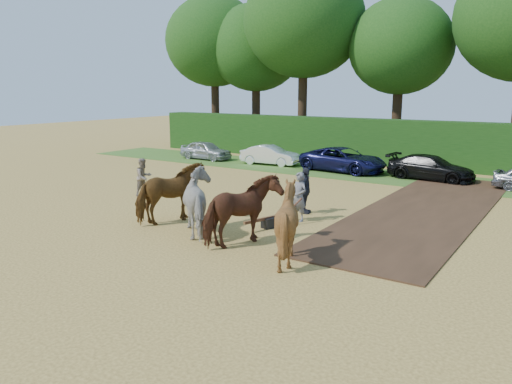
{
  "coord_description": "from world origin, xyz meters",
  "views": [
    {
      "loc": [
        6.77,
        -13.82,
        4.98
      ],
      "look_at": [
        -2.77,
        0.55,
        1.4
      ],
      "focal_mm": 35.0,
      "sensor_mm": 36.0,
      "label": 1
    }
  ],
  "objects_px": {
    "spectator_far": "(305,191)",
    "plough_team": "(224,206)",
    "spectator_near": "(144,177)",
    "parked_cars": "(384,164)"
  },
  "relations": [
    {
      "from": "spectator_near",
      "to": "spectator_far",
      "type": "xyz_separation_m",
      "value": [
        7.96,
        1.2,
        0.04
      ]
    },
    {
      "from": "spectator_far",
      "to": "parked_cars",
      "type": "height_order",
      "value": "spectator_far"
    },
    {
      "from": "spectator_far",
      "to": "parked_cars",
      "type": "xyz_separation_m",
      "value": [
        -0.37,
        10.33,
        -0.24
      ]
    },
    {
      "from": "spectator_near",
      "to": "plough_team",
      "type": "relative_size",
      "value": 0.23
    },
    {
      "from": "spectator_far",
      "to": "plough_team",
      "type": "xyz_separation_m",
      "value": [
        -0.6,
        -4.61,
        0.19
      ]
    },
    {
      "from": "spectator_near",
      "to": "spectator_far",
      "type": "distance_m",
      "value": 8.05
    },
    {
      "from": "spectator_near",
      "to": "parked_cars",
      "type": "xyz_separation_m",
      "value": [
        7.59,
        11.53,
        -0.2
      ]
    },
    {
      "from": "plough_team",
      "to": "parked_cars",
      "type": "xyz_separation_m",
      "value": [
        0.23,
        14.94,
        -0.43
      ]
    },
    {
      "from": "spectator_near",
      "to": "spectator_far",
      "type": "bearing_deg",
      "value": -76.51
    },
    {
      "from": "plough_team",
      "to": "spectator_far",
      "type": "bearing_deg",
      "value": 82.56
    }
  ]
}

